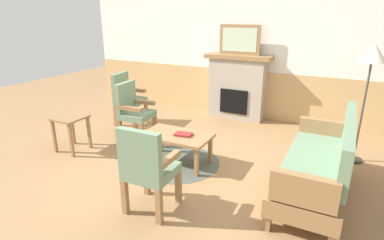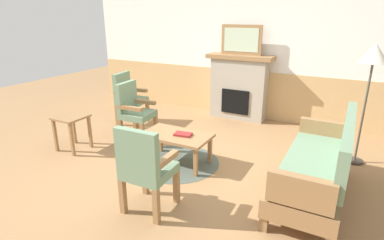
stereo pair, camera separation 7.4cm
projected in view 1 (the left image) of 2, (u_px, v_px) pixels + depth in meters
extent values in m
plane|color=#997047|center=(181.00, 163.00, 4.44)|extent=(14.00, 14.00, 0.00)
cube|color=white|center=(243.00, 50.00, 6.18)|extent=(7.20, 0.12, 2.70)
cube|color=tan|center=(240.00, 93.00, 6.41)|extent=(7.20, 0.02, 0.95)
cube|color=#A39989|center=(237.00, 89.00, 6.22)|extent=(1.10, 0.36, 1.20)
cube|color=black|center=(233.00, 102.00, 6.13)|extent=(0.56, 0.02, 0.48)
cube|color=olive|center=(239.00, 57.00, 6.01)|extent=(1.30, 0.44, 0.08)
cube|color=olive|center=(240.00, 40.00, 5.90)|extent=(0.80, 0.03, 0.56)
cube|color=#B2C6A8|center=(239.00, 40.00, 5.89)|extent=(0.68, 0.01, 0.44)
cube|color=olive|center=(296.00, 156.00, 4.47)|extent=(0.08, 0.08, 0.16)
cube|color=olive|center=(267.00, 222.00, 3.06)|extent=(0.08, 0.08, 0.16)
cube|color=olive|center=(341.00, 165.00, 4.22)|extent=(0.08, 0.08, 0.16)
cube|color=olive|center=(312.00, 175.00, 3.58)|extent=(0.70, 1.80, 0.20)
cube|color=gray|center=(314.00, 163.00, 3.53)|extent=(0.60, 1.70, 0.12)
cube|color=gray|center=(347.00, 143.00, 3.30)|extent=(0.10, 1.70, 0.50)
cube|color=olive|center=(322.00, 130.00, 4.21)|extent=(0.60, 0.10, 0.30)
cube|color=olive|center=(304.00, 191.00, 2.78)|extent=(0.60, 0.10, 0.30)
cube|color=olive|center=(144.00, 150.00, 4.39)|extent=(0.05, 0.05, 0.40)
cube|color=olive|center=(197.00, 162.00, 4.03)|extent=(0.05, 0.05, 0.40)
cube|color=olive|center=(160.00, 139.00, 4.76)|extent=(0.05, 0.05, 0.40)
cube|color=olive|center=(210.00, 150.00, 4.40)|extent=(0.05, 0.05, 0.40)
cube|color=olive|center=(177.00, 136.00, 4.32)|extent=(0.96, 0.56, 0.04)
cylinder|color=#4C564C|center=(177.00, 162.00, 4.46)|extent=(1.22, 1.22, 0.01)
cube|color=maroon|center=(183.00, 134.00, 4.27)|extent=(0.25, 0.18, 0.03)
cube|color=olive|center=(146.00, 112.00, 6.10)|extent=(0.07, 0.07, 0.40)
cube|color=olive|center=(135.00, 118.00, 5.73)|extent=(0.07, 0.07, 0.40)
cube|color=olive|center=(128.00, 110.00, 6.24)|extent=(0.07, 0.07, 0.40)
cube|color=olive|center=(116.00, 116.00, 5.87)|extent=(0.07, 0.07, 0.40)
cube|color=gray|center=(131.00, 101.00, 5.90)|extent=(0.53, 0.53, 0.10)
cube|color=gray|center=(120.00, 85.00, 5.87)|extent=(0.14, 0.49, 0.48)
cube|color=olive|center=(135.00, 90.00, 6.03)|extent=(0.45, 0.12, 0.06)
cube|color=olive|center=(124.00, 95.00, 5.66)|extent=(0.45, 0.12, 0.06)
cube|color=olive|center=(155.00, 127.00, 5.28)|extent=(0.06, 0.06, 0.40)
cube|color=olive|center=(142.00, 135.00, 4.92)|extent=(0.06, 0.06, 0.40)
cube|color=olive|center=(134.00, 124.00, 5.44)|extent=(0.06, 0.06, 0.40)
cube|color=olive|center=(120.00, 131.00, 5.08)|extent=(0.06, 0.06, 0.40)
cube|color=gray|center=(137.00, 115.00, 5.10)|extent=(0.51, 0.51, 0.10)
cube|color=gray|center=(126.00, 97.00, 5.08)|extent=(0.11, 0.48, 0.48)
cube|color=olive|center=(143.00, 102.00, 5.22)|extent=(0.44, 0.10, 0.06)
cube|color=olive|center=(129.00, 108.00, 4.87)|extent=(0.44, 0.10, 0.06)
cube|color=olive|center=(147.00, 178.00, 3.63)|extent=(0.06, 0.06, 0.40)
cube|color=olive|center=(178.00, 187.00, 3.46)|extent=(0.06, 0.06, 0.40)
cube|color=olive|center=(125.00, 197.00, 3.27)|extent=(0.06, 0.06, 0.40)
cube|color=olive|center=(159.00, 207.00, 3.10)|extent=(0.06, 0.06, 0.40)
cube|color=gray|center=(151.00, 171.00, 3.29)|extent=(0.50, 0.50, 0.10)
cube|color=gray|center=(139.00, 154.00, 3.02)|extent=(0.48, 0.10, 0.48)
cube|color=olive|center=(135.00, 153.00, 3.31)|extent=(0.08, 0.44, 0.06)
cube|color=olive|center=(168.00, 160.00, 3.15)|extent=(0.08, 0.44, 0.06)
cube|color=olive|center=(73.00, 129.00, 5.02)|extent=(0.04, 0.04, 0.52)
cube|color=olive|center=(89.00, 133.00, 4.87)|extent=(0.04, 0.04, 0.52)
cube|color=olive|center=(54.00, 136.00, 4.72)|extent=(0.04, 0.04, 0.52)
cube|color=olive|center=(71.00, 140.00, 4.56)|extent=(0.04, 0.04, 0.52)
cube|color=olive|center=(70.00, 118.00, 4.70)|extent=(0.44, 0.44, 0.03)
cylinder|color=#332D28|center=(353.00, 159.00, 4.52)|extent=(0.24, 0.24, 0.03)
cylinder|color=#4C473D|center=(362.00, 113.00, 4.28)|extent=(0.03, 0.03, 1.40)
cone|color=silver|center=(373.00, 53.00, 4.01)|extent=(0.36, 0.36, 0.25)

